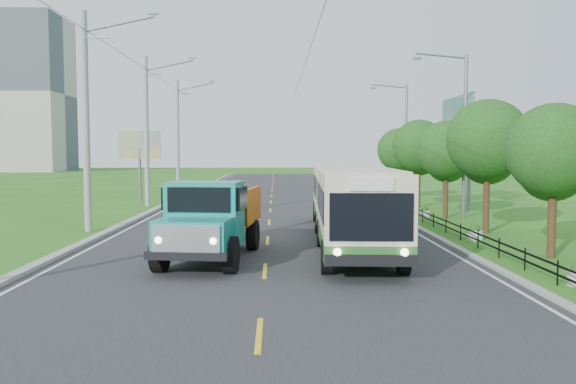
{
  "coord_description": "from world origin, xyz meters",
  "views": [
    {
      "loc": [
        0.33,
        -16.88,
        3.61
      ],
      "look_at": [
        0.88,
        7.56,
        1.9
      ],
      "focal_mm": 35.0,
      "sensor_mm": 36.0,
      "label": 1
    }
  ],
  "objects_px": {
    "streetlight_mid": "(462,129)",
    "planter_far": "(394,200)",
    "streetlight_far": "(404,137)",
    "pole_mid": "(147,131)",
    "tree_back": "(399,152)",
    "tree_second": "(554,155)",
    "tree_fourth": "(447,153)",
    "dump_truck": "(212,215)",
    "pole_near": "(87,120)",
    "planter_mid": "(424,213)",
    "billboard_left": "(140,149)",
    "billboard_right": "(457,126)",
    "bus": "(348,197)",
    "planter_near": "(475,233)",
    "tree_third": "(488,144)",
    "tree_fifth": "(419,149)",
    "pole_far": "(178,136)"
  },
  "relations": [
    {
      "from": "pole_mid",
      "to": "tree_fourth",
      "type": "distance_m",
      "value": 19.43
    },
    {
      "from": "pole_far",
      "to": "bus",
      "type": "height_order",
      "value": "pole_far"
    },
    {
      "from": "pole_mid",
      "to": "planter_mid",
      "type": "height_order",
      "value": "pole_mid"
    },
    {
      "from": "tree_back",
      "to": "pole_near",
      "type": "bearing_deg",
      "value": -136.59
    },
    {
      "from": "bus",
      "to": "tree_back",
      "type": "bearing_deg",
      "value": 74.89
    },
    {
      "from": "pole_mid",
      "to": "streetlight_far",
      "type": "distance_m",
      "value": 20.16
    },
    {
      "from": "pole_mid",
      "to": "tree_fourth",
      "type": "bearing_deg",
      "value": -20.74
    },
    {
      "from": "pole_near",
      "to": "dump_truck",
      "type": "bearing_deg",
      "value": -47.25
    },
    {
      "from": "tree_fourth",
      "to": "dump_truck",
      "type": "distance_m",
      "value": 16.95
    },
    {
      "from": "tree_fourth",
      "to": "planter_far",
      "type": "relative_size",
      "value": 8.06
    },
    {
      "from": "streetlight_mid",
      "to": "streetlight_far",
      "type": "relative_size",
      "value": 1.0
    },
    {
      "from": "pole_far",
      "to": "tree_second",
      "type": "distance_m",
      "value": 35.82
    },
    {
      "from": "tree_fourth",
      "to": "tree_third",
      "type": "bearing_deg",
      "value": -90.0
    },
    {
      "from": "pole_far",
      "to": "tree_third",
      "type": "distance_m",
      "value": 30.78
    },
    {
      "from": "streetlight_mid",
      "to": "planter_far",
      "type": "xyz_separation_m",
      "value": [
        -2.04,
        8.0,
        -4.62
      ]
    },
    {
      "from": "pole_mid",
      "to": "tree_back",
      "type": "bearing_deg",
      "value": 15.84
    },
    {
      "from": "tree_second",
      "to": "planter_near",
      "type": "distance_m",
      "value": 5.19
    },
    {
      "from": "bus",
      "to": "streetlight_mid",
      "type": "bearing_deg",
      "value": 50.7
    },
    {
      "from": "pole_near",
      "to": "tree_fifth",
      "type": "relative_size",
      "value": 1.72
    },
    {
      "from": "pole_mid",
      "to": "tree_fifth",
      "type": "distance_m",
      "value": 18.18
    },
    {
      "from": "pole_near",
      "to": "planter_mid",
      "type": "bearing_deg",
      "value": 16.52
    },
    {
      "from": "tree_fifth",
      "to": "planter_near",
      "type": "bearing_deg",
      "value": -95.08
    },
    {
      "from": "pole_near",
      "to": "tree_fourth",
      "type": "bearing_deg",
      "value": 15.84
    },
    {
      "from": "pole_mid",
      "to": "dump_truck",
      "type": "bearing_deg",
      "value": -71.25
    },
    {
      "from": "tree_back",
      "to": "billboard_right",
      "type": "height_order",
      "value": "billboard_right"
    },
    {
      "from": "bus",
      "to": "pole_near",
      "type": "bearing_deg",
      "value": 167.71
    },
    {
      "from": "streetlight_mid",
      "to": "billboard_right",
      "type": "xyz_separation_m",
      "value": [
        1.66,
        6.0,
        0.44
      ]
    },
    {
      "from": "streetlight_far",
      "to": "tree_third",
      "type": "bearing_deg",
      "value": -92.27
    },
    {
      "from": "tree_second",
      "to": "streetlight_mid",
      "type": "distance_m",
      "value": 11.97
    },
    {
      "from": "tree_back",
      "to": "tree_second",
      "type": "bearing_deg",
      "value": -90.0
    },
    {
      "from": "tree_second",
      "to": "planter_near",
      "type": "relative_size",
      "value": 7.91
    },
    {
      "from": "planter_mid",
      "to": "planter_far",
      "type": "xyz_separation_m",
      "value": [
        0.0,
        8.0,
        0.0
      ]
    },
    {
      "from": "pole_far",
      "to": "streetlight_far",
      "type": "bearing_deg",
      "value": -14.81
    },
    {
      "from": "dump_truck",
      "to": "tree_third",
      "type": "bearing_deg",
      "value": 34.46
    },
    {
      "from": "tree_second",
      "to": "planter_near",
      "type": "xyz_separation_m",
      "value": [
        -1.26,
        3.86,
        -3.23
      ]
    },
    {
      "from": "billboard_left",
      "to": "planter_mid",
      "type": "bearing_deg",
      "value": -28.92
    },
    {
      "from": "billboard_left",
      "to": "dump_truck",
      "type": "height_order",
      "value": "billboard_left"
    },
    {
      "from": "tree_second",
      "to": "tree_fourth",
      "type": "distance_m",
      "value": 12.0
    },
    {
      "from": "planter_far",
      "to": "tree_fourth",
      "type": "bearing_deg",
      "value": -80.92
    },
    {
      "from": "tree_fourth",
      "to": "planter_mid",
      "type": "relative_size",
      "value": 8.06
    },
    {
      "from": "pole_mid",
      "to": "bus",
      "type": "xyz_separation_m",
      "value": [
        11.56,
        -15.12,
        -3.28
      ]
    },
    {
      "from": "pole_mid",
      "to": "planter_mid",
      "type": "relative_size",
      "value": 14.93
    },
    {
      "from": "billboard_right",
      "to": "bus",
      "type": "relative_size",
      "value": 0.46
    },
    {
      "from": "planter_mid",
      "to": "billboard_left",
      "type": "distance_m",
      "value": 20.99
    },
    {
      "from": "bus",
      "to": "pole_mid",
      "type": "bearing_deg",
      "value": 130.22
    },
    {
      "from": "streetlight_far",
      "to": "pole_mid",
      "type": "bearing_deg",
      "value": -159.68
    },
    {
      "from": "planter_near",
      "to": "dump_truck",
      "type": "bearing_deg",
      "value": -159.18
    },
    {
      "from": "pole_near",
      "to": "billboard_left",
      "type": "relative_size",
      "value": 1.92
    },
    {
      "from": "bus",
      "to": "dump_truck",
      "type": "distance_m",
      "value": 6.41
    },
    {
      "from": "planter_mid",
      "to": "pole_far",
      "type": "bearing_deg",
      "value": 131.59
    }
  ]
}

